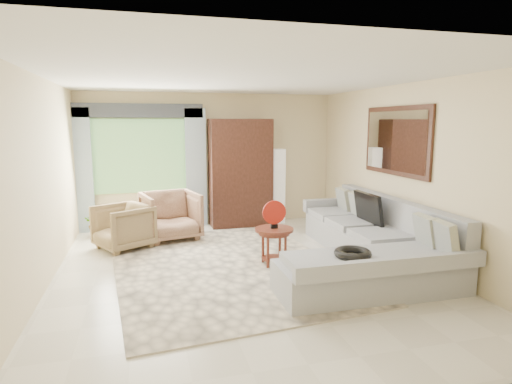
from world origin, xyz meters
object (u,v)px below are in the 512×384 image
object	(u,v)px
coffee_table	(274,246)
armchair_left	(123,227)
floor_lamp	(278,186)
sectional_sofa	(369,246)
tv_screen	(368,208)
potted_plant	(98,223)
armoire	(240,173)
armchair_right	(171,216)

from	to	relation	value
coffee_table	armchair_left	world-z (taller)	armchair_left
coffee_table	floor_lamp	world-z (taller)	floor_lamp
sectional_sofa	coffee_table	bearing A→B (deg)	165.32
tv_screen	coffee_table	xyz separation A→B (m)	(-1.58, -0.20, -0.43)
tv_screen	potted_plant	size ratio (longest dim) A/B	1.53
floor_lamp	potted_plant	bearing A→B (deg)	-175.54
sectional_sofa	potted_plant	world-z (taller)	sectional_sofa
potted_plant	armoire	distance (m)	2.80
tv_screen	floor_lamp	size ratio (longest dim) A/B	0.49
sectional_sofa	floor_lamp	distance (m)	3.03
coffee_table	armchair_right	distance (m)	2.24
armchair_left	floor_lamp	bearing A→B (deg)	81.44
armchair_right	potted_plant	bearing A→B (deg)	143.44
armoire	armchair_left	bearing A→B (deg)	-152.64
armchair_right	armoire	distance (m)	1.72
sectional_sofa	armchair_right	bearing A→B (deg)	140.96
sectional_sofa	armchair_right	distance (m)	3.41
coffee_table	armchair_left	xyz separation A→B (m)	(-2.12, 1.42, 0.07)
coffee_table	armchair_left	distance (m)	2.55
armchair_left	floor_lamp	distance (m)	3.25
armchair_right	potted_plant	size ratio (longest dim) A/B	1.91
sectional_sofa	armoire	world-z (taller)	armoire
coffee_table	armchair_right	xyz separation A→B (m)	(-1.33, 1.80, 0.13)
tv_screen	armchair_right	distance (m)	3.34
tv_screen	sectional_sofa	bearing A→B (deg)	-116.29
armchair_left	coffee_table	bearing A→B (deg)	25.90
sectional_sofa	armchair_right	world-z (taller)	sectional_sofa
tv_screen	armoire	bearing A→B (deg)	122.47
coffee_table	potted_plant	xyz separation A→B (m)	(-2.59, 2.34, -0.05)
tv_screen	armoire	world-z (taller)	armoire
armchair_left	floor_lamp	size ratio (longest dim) A/B	0.53
armchair_right	coffee_table	bearing A→B (deg)	-66.90
potted_plant	floor_lamp	xyz separation A→B (m)	(3.47, 0.27, 0.51)
tv_screen	floor_lamp	xyz separation A→B (m)	(-0.70, 2.42, 0.03)
tv_screen	potted_plant	distance (m)	4.72
sectional_sofa	potted_plant	bearing A→B (deg)	145.48
tv_screen	armchair_right	bearing A→B (deg)	151.12
coffee_table	floor_lamp	bearing A→B (deg)	71.34
tv_screen	armoire	size ratio (longest dim) A/B	0.35
floor_lamp	sectional_sofa	bearing A→B (deg)	-81.67
floor_lamp	coffee_table	bearing A→B (deg)	-108.66
sectional_sofa	tv_screen	bearing A→B (deg)	63.71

